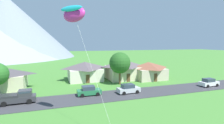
% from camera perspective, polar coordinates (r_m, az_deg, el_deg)
% --- Properties ---
extents(road_strip, '(160.00, 6.40, 0.08)m').
position_cam_1_polar(road_strip, '(30.87, -6.19, -11.39)').
color(road_strip, '#38383D').
rests_on(road_strip, ground).
extents(mountain_west_ridge, '(85.27, 85.27, 39.95)m').
position_cam_1_polar(mountain_west_ridge, '(134.04, -31.19, 9.90)').
color(mountain_west_ridge, gray).
rests_on(mountain_west_ridge, ground).
extents(house_leftmost, '(9.64, 7.22, 4.65)m').
position_cam_1_polar(house_leftmost, '(41.15, -32.48, -4.48)').
color(house_leftmost, beige).
rests_on(house_leftmost, ground).
extents(house_left_center, '(8.63, 8.10, 4.64)m').
position_cam_1_polar(house_left_center, '(44.73, -8.83, -2.79)').
color(house_left_center, beige).
rests_on(house_left_center, ground).
extents(house_right_center, '(8.18, 7.67, 4.43)m').
position_cam_1_polar(house_right_center, '(46.66, 11.68, -2.61)').
color(house_right_center, beige).
rests_on(house_right_center, ground).
extents(house_rightmost, '(8.46, 8.07, 5.10)m').
position_cam_1_polar(house_rightmost, '(45.73, 3.44, -2.23)').
color(house_rightmost, beige).
rests_on(house_rightmost, ground).
extents(tree_center, '(4.77, 4.77, 7.30)m').
position_cam_1_polar(tree_center, '(39.24, 2.58, -0.30)').
color(tree_center, brown).
rests_on(tree_center, ground).
extents(parked_car_white_west_end, '(4.27, 2.21, 1.68)m').
position_cam_1_polar(parked_car_white_west_end, '(43.35, 28.95, -5.86)').
color(parked_car_white_west_end, white).
rests_on(parked_car_white_west_end, road_strip).
extents(parked_car_silver_mid_west, '(4.27, 2.22, 1.68)m').
position_cam_1_polar(parked_car_silver_mid_west, '(33.08, 5.33, -8.68)').
color(parked_car_silver_mid_west, '#B7BCC1').
rests_on(parked_car_silver_mid_west, road_strip).
extents(parked_car_green_mid_east, '(4.23, 2.13, 1.68)m').
position_cam_1_polar(parked_car_green_mid_east, '(31.87, -7.53, -9.29)').
color(parked_car_green_mid_east, '#237042').
rests_on(parked_car_green_mid_east, road_strip).
extents(pickup_truck_charcoal_west_side, '(5.26, 2.45, 1.99)m').
position_cam_1_polar(pickup_truck_charcoal_west_side, '(31.18, -28.11, -9.97)').
color(pickup_truck_charcoal_west_side, '#333338').
rests_on(pickup_truck_charcoal_west_side, road_strip).
extents(kite_flyer_with_kite, '(4.37, 7.54, 13.63)m').
position_cam_1_polar(kite_flyer_with_kite, '(20.90, -12.17, 14.60)').
color(kite_flyer_with_kite, black).
rests_on(kite_flyer_with_kite, ground).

